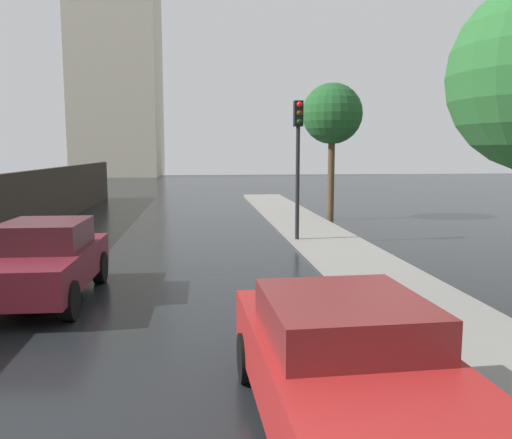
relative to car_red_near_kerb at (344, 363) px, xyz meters
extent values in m
cube|color=maroon|center=(0.00, 0.00, -0.08)|extent=(1.86, 3.92, 0.67)
cube|color=maroon|center=(0.00, 0.02, 0.46)|extent=(1.58, 1.76, 0.42)
cylinder|color=black|center=(-0.84, 1.24, -0.42)|extent=(0.24, 0.61, 0.60)
cylinder|color=black|center=(0.75, 1.30, -0.42)|extent=(0.24, 0.61, 0.60)
cube|color=maroon|center=(-4.32, 5.17, -0.06)|extent=(1.73, 3.87, 0.64)
cube|color=#461C22|center=(-4.32, 5.32, 0.52)|extent=(1.49, 1.76, 0.52)
cylinder|color=black|center=(-3.58, 3.89, -0.38)|extent=(0.23, 0.68, 0.67)
cylinder|color=black|center=(-3.54, 6.43, -0.38)|extent=(0.23, 0.68, 0.67)
cylinder|color=black|center=(-5.06, 6.46, -0.38)|extent=(0.23, 0.68, 0.67)
cylinder|color=black|center=(1.57, 10.65, 1.12)|extent=(0.12, 0.12, 3.40)
cube|color=black|center=(1.57, 10.65, 3.20)|extent=(0.26, 0.26, 0.75)
sphere|color=red|center=(1.57, 10.48, 3.45)|extent=(0.17, 0.17, 0.17)
sphere|color=#392405|center=(1.57, 10.48, 3.20)|extent=(0.17, 0.17, 0.17)
sphere|color=black|center=(1.57, 10.48, 2.95)|extent=(0.17, 0.17, 0.17)
cylinder|color=#4C3823|center=(3.98, 15.96, 1.01)|extent=(0.27, 0.27, 3.45)
sphere|color=#1E5123|center=(3.98, 15.96, 3.58)|extent=(2.43, 2.43, 2.43)
cube|color=beige|center=(-10.19, 55.89, 9.86)|extent=(9.58, 8.77, 21.17)
camera|label=1|loc=(-1.42, -4.84, 2.10)|focal=36.57mm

